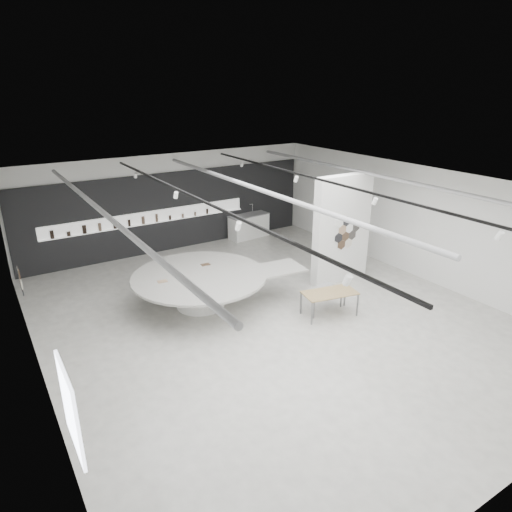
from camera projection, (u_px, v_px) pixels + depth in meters
room at (268, 250)px, 12.34m from camera, size 12.02×14.02×3.82m
back_wall_display at (171, 212)px, 18.01m from camera, size 11.80×0.27×3.10m
partition_column at (342, 229)px, 15.02m from camera, size 2.20×0.38×3.60m
display_island at (203, 285)px, 13.61m from camera, size 5.29×4.40×1.02m
sample_table_wood at (330, 294)px, 13.03m from camera, size 1.66×1.07×0.72m
sample_table_stone at (322, 292)px, 13.39m from camera, size 1.28×0.73×0.63m
kitchen_counter at (249, 226)px, 19.72m from camera, size 1.86×0.88×1.42m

